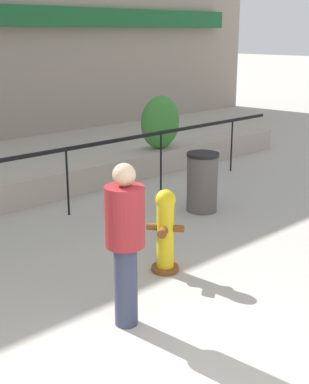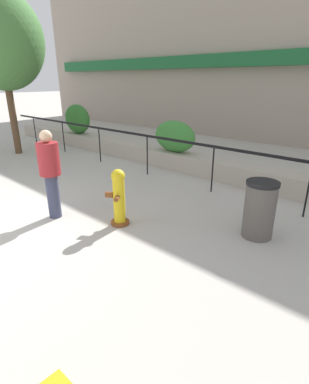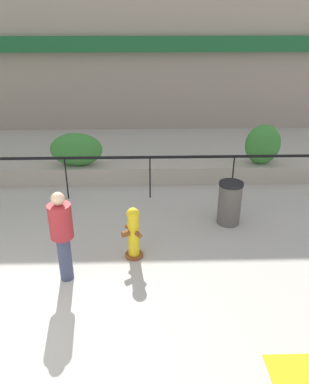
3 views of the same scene
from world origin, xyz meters
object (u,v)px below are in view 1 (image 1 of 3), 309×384
fire_hydrant (165,230)px  pedestrian (125,236)px  trash_bin (202,182)px  hedge_bush_2 (160,122)px

fire_hydrant → pedestrian: 1.43m
trash_bin → fire_hydrant: bearing=-149.1°
trash_bin → hedge_bush_2: bearing=60.3°
pedestrian → trash_bin: pedestrian is taller
fire_hydrant → pedestrian: size_ratio=0.62×
hedge_bush_2 → trash_bin: 2.91m
fire_hydrant → trash_bin: (2.15, 1.29, -0.04)m
fire_hydrant → hedge_bush_2: bearing=46.6°
fire_hydrant → pedestrian: bearing=-151.8°
trash_bin → pedestrian: bearing=-150.0°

